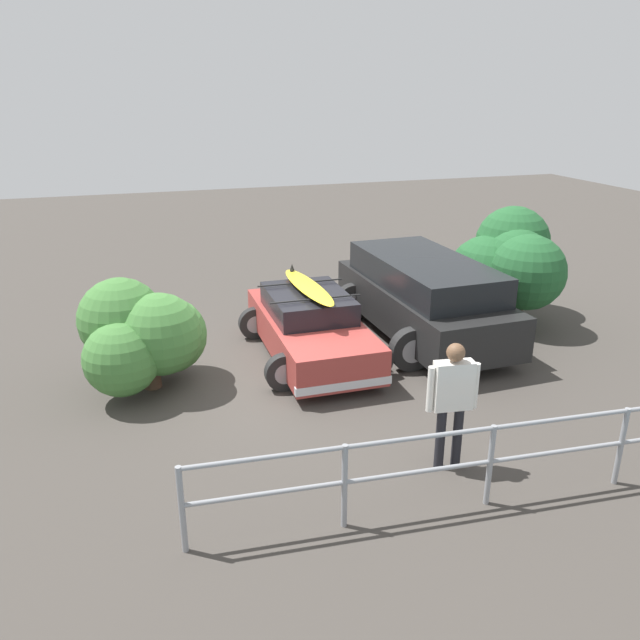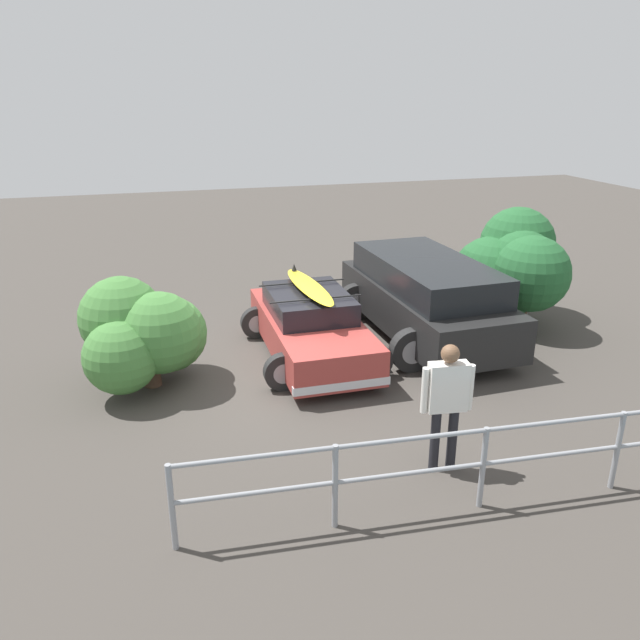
{
  "view_description": "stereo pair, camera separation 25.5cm",
  "coord_description": "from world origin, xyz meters",
  "px_view_note": "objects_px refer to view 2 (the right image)",
  "views": [
    {
      "loc": [
        2.57,
        9.83,
        4.81
      ],
      "look_at": [
        -0.56,
        -0.01,
        0.95
      ],
      "focal_mm": 35.0,
      "sensor_mm": 36.0,
      "label": 1
    },
    {
      "loc": [
        2.33,
        9.91,
        4.81
      ],
      "look_at": [
        -0.56,
        -0.01,
        0.95
      ],
      "focal_mm": 35.0,
      "sensor_mm": 36.0,
      "label": 2
    }
  ],
  "objects_px": {
    "person_bystander": "(447,396)",
    "bush_near_left": "(144,334)",
    "bush_near_right": "(511,268)",
    "suv_car": "(425,296)",
    "sedan_car": "(311,326)"
  },
  "relations": [
    {
      "from": "suv_car",
      "to": "bush_near_left",
      "type": "distance_m",
      "value": 5.53
    },
    {
      "from": "bush_near_right",
      "to": "bush_near_left",
      "type": "bearing_deg",
      "value": 8.1
    },
    {
      "from": "suv_car",
      "to": "bush_near_left",
      "type": "bearing_deg",
      "value": 7.29
    },
    {
      "from": "person_bystander",
      "to": "bush_near_right",
      "type": "bearing_deg",
      "value": -129.51
    },
    {
      "from": "sedan_car",
      "to": "person_bystander",
      "type": "bearing_deg",
      "value": 99.52
    },
    {
      "from": "bush_near_left",
      "to": "bush_near_right",
      "type": "distance_m",
      "value": 7.75
    },
    {
      "from": "person_bystander",
      "to": "bush_near_right",
      "type": "relative_size",
      "value": 0.67
    },
    {
      "from": "sedan_car",
      "to": "person_bystander",
      "type": "distance_m",
      "value": 4.2
    },
    {
      "from": "bush_near_left",
      "to": "suv_car",
      "type": "bearing_deg",
      "value": -172.71
    },
    {
      "from": "suv_car",
      "to": "bush_near_right",
      "type": "height_order",
      "value": "bush_near_right"
    },
    {
      "from": "suv_car",
      "to": "person_bystander",
      "type": "height_order",
      "value": "person_bystander"
    },
    {
      "from": "bush_near_left",
      "to": "bush_near_right",
      "type": "bearing_deg",
      "value": -171.9
    },
    {
      "from": "sedan_car",
      "to": "bush_near_right",
      "type": "relative_size",
      "value": 1.48
    },
    {
      "from": "person_bystander",
      "to": "bush_near_left",
      "type": "xyz_separation_m",
      "value": [
        3.71,
        -3.71,
        -0.15
      ]
    },
    {
      "from": "sedan_car",
      "to": "suv_car",
      "type": "height_order",
      "value": "suv_car"
    }
  ]
}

